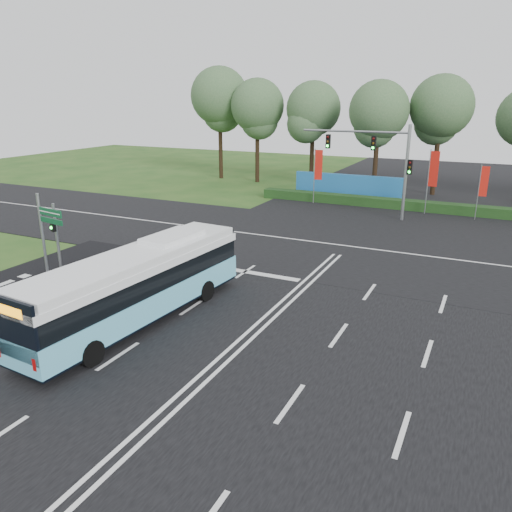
# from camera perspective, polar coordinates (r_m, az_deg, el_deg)

# --- Properties ---
(ground) EXTENTS (120.00, 120.00, 0.00)m
(ground) POSITION_cam_1_polar(r_m,az_deg,el_deg) (20.85, 0.65, -7.37)
(ground) COLOR #224B19
(ground) RESTS_ON ground
(road_main) EXTENTS (20.00, 120.00, 0.04)m
(road_main) POSITION_cam_1_polar(r_m,az_deg,el_deg) (20.84, 0.65, -7.32)
(road_main) COLOR black
(road_main) RESTS_ON ground
(road_cross) EXTENTS (120.00, 14.00, 0.05)m
(road_cross) POSITION_cam_1_polar(r_m,az_deg,el_deg) (31.45, 9.98, 1.16)
(road_cross) COLOR black
(road_cross) RESTS_ON ground
(kerb_strip) EXTENTS (0.25, 18.00, 0.12)m
(kerb_strip) POSITION_cam_1_polar(r_m,az_deg,el_deg) (24.57, -24.54, -4.92)
(kerb_strip) COLOR gray
(kerb_strip) RESTS_ON ground
(city_bus) EXTENTS (3.17, 11.27, 3.19)m
(city_bus) POSITION_cam_1_polar(r_m,az_deg,el_deg) (20.69, -13.40, -3.25)
(city_bus) COLOR #60BFE0
(city_bus) RESTS_ON ground
(pedestrian_signal) EXTENTS (0.35, 0.43, 3.75)m
(pedestrian_signal) POSITION_cam_1_polar(r_m,az_deg,el_deg) (27.40, -21.86, 2.07)
(pedestrian_signal) COLOR gray
(pedestrian_signal) RESTS_ON ground
(street_sign) EXTENTS (1.76, 0.38, 4.56)m
(street_sign) POSITION_cam_1_polar(r_m,az_deg,el_deg) (25.59, -22.85, 2.72)
(street_sign) COLOR gray
(street_sign) RESTS_ON ground
(banner_flag_left) EXTENTS (0.68, 0.20, 4.70)m
(banner_flag_left) POSITION_cam_1_polar(r_m,az_deg,el_deg) (43.39, 7.03, 9.93)
(banner_flag_left) COLOR gray
(banner_flag_left) RESTS_ON ground
(banner_flag_mid) EXTENTS (0.74, 0.18, 5.05)m
(banner_flag_mid) POSITION_cam_1_polar(r_m,az_deg,el_deg) (41.14, 19.48, 8.93)
(banner_flag_mid) COLOR gray
(banner_flag_mid) RESTS_ON ground
(banner_flag_right) EXTENTS (0.61, 0.06, 4.14)m
(banner_flag_right) POSITION_cam_1_polar(r_m,az_deg,el_deg) (40.58, 24.48, 7.45)
(banner_flag_right) COLOR gray
(banner_flag_right) RESTS_ON ground
(traffic_light_gantry) EXTENTS (8.41, 0.28, 7.00)m
(traffic_light_gantry) POSITION_cam_1_polar(r_m,az_deg,el_deg) (38.63, 14.24, 10.97)
(traffic_light_gantry) COLOR gray
(traffic_light_gantry) RESTS_ON ground
(hedge) EXTENTS (22.00, 1.20, 0.80)m
(hedge) POSITION_cam_1_polar(r_m,az_deg,el_deg) (43.20, 14.67, 5.87)
(hedge) COLOR #163413
(hedge) RESTS_ON ground
(blue_hoarding) EXTENTS (10.00, 0.30, 2.20)m
(blue_hoarding) POSITION_cam_1_polar(r_m,az_deg,el_deg) (46.36, 10.49, 7.80)
(blue_hoarding) COLOR #1F66A9
(blue_hoarding) RESTS_ON ground
(eucalyptus_row) EXTENTS (53.79, 8.65, 12.59)m
(eucalyptus_row) POSITION_cam_1_polar(r_m,az_deg,el_deg) (48.77, 20.73, 15.92)
(eucalyptus_row) COLOR black
(eucalyptus_row) RESTS_ON ground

